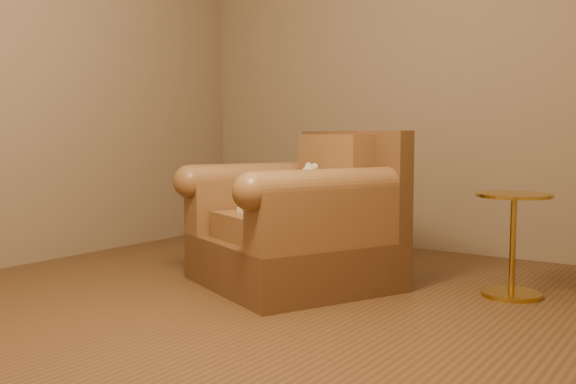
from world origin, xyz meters
The scene contains 5 objects.
floor centered at (0.00, 0.00, 0.00)m, with size 4.00×4.00×0.00m, color brown.
armchair centered at (-0.21, 0.54, 0.34)m, with size 1.26×1.24×0.87m.
teddy_bear centered at (-0.22, 0.63, 0.52)m, with size 0.21×0.23×0.28m.
guidebook centered at (-0.29, 0.35, 0.43)m, with size 0.40×0.33×0.03m.
side_table centered at (0.87, 0.93, 0.29)m, with size 0.39×0.39×0.54m.
Camera 1 is at (1.77, -2.47, 0.84)m, focal length 40.00 mm.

